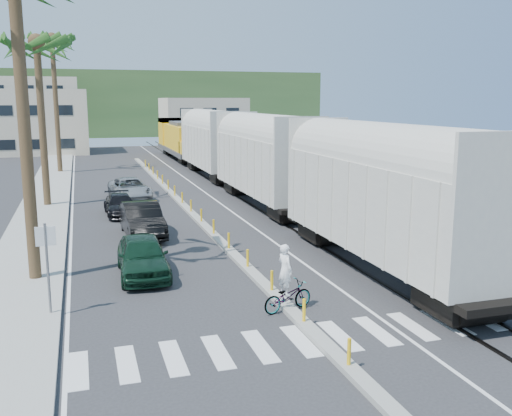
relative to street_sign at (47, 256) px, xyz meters
The scene contains 16 objects.
ground 7.82m from the street_sign, 15.32° to the right, with size 140.00×140.00×0.00m, color #28282B.
sidewalk 23.11m from the street_sign, 92.99° to the left, with size 3.00×90.00×0.15m, color gray.
rails 28.83m from the street_sign, 64.68° to the left, with size 1.56×100.00×0.06m.
median 19.48m from the street_sign, 67.88° to the left, with size 0.45×60.00×0.85m.
crosswalk 8.55m from the street_sign, 28.72° to the right, with size 14.00×2.20×0.01m, color silver.
lane_markings 23.65m from the street_sign, 77.38° to the left, with size 9.42×90.00×0.01m.
freight_train 25.28m from the street_sign, 60.86° to the left, with size 3.00×60.94×5.85m.
palm_trees 22.52m from the street_sign, 92.21° to the left, with size 3.50×37.20×13.75m.
street_sign is the anchor object (origin of this frame).
buildings 69.70m from the street_sign, 89.27° to the left, with size 38.00×27.00×10.00m.
hillside 98.35m from the street_sign, 85.74° to the left, with size 80.00×20.00×12.00m, color #385628.
car_lead 4.92m from the street_sign, 47.42° to the left, with size 1.95×4.63×1.56m, color black.
car_second 10.94m from the street_sign, 68.89° to the left, with size 1.96×5.09×1.66m, color black.
car_third 16.17m from the street_sign, 78.34° to the left, with size 1.87×4.29×1.23m, color black.
car_rear 21.81m from the street_sign, 78.66° to the left, with size 2.85×5.39×1.44m, color #9D9FA2.
cyclist 7.55m from the street_sign, 12.93° to the right, with size 1.64×2.17×2.22m.
Camera 1 is at (-6.16, -16.03, 6.68)m, focal length 40.00 mm.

